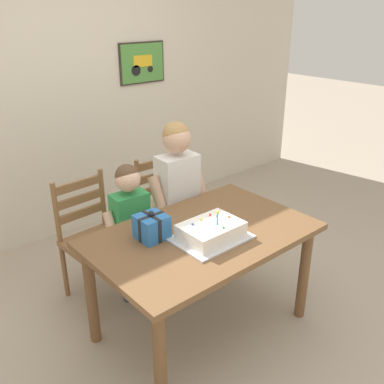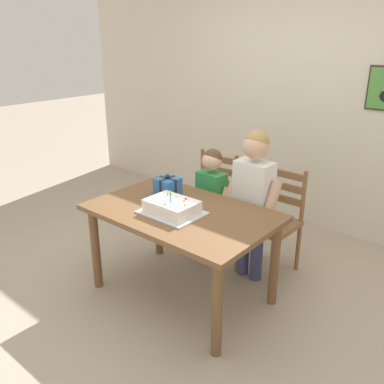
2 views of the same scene
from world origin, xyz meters
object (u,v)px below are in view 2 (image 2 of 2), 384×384
at_px(chair_left, 210,201).
at_px(child_older, 253,192).
at_px(birthday_cake, 172,207).
at_px(child_younger, 211,195).
at_px(chair_right, 272,221).
at_px(gift_box_red_large, 168,187).
at_px(dining_table, 182,222).

bearing_deg(chair_left, child_older, -19.90).
xyz_separation_m(chair_left, child_older, (0.60, -0.22, 0.31)).
relative_size(birthday_cake, child_younger, 0.42).
relative_size(birthday_cake, chair_right, 0.48).
relative_size(chair_left, child_older, 0.72).
distance_m(gift_box_red_large, chair_right, 0.95).
height_order(birthday_cake, child_younger, child_younger).
bearing_deg(gift_box_red_large, child_older, 38.11).
xyz_separation_m(birthday_cake, chair_right, (0.35, 0.88, -0.32)).
xyz_separation_m(birthday_cake, chair_left, (-0.33, 0.88, -0.32)).
bearing_deg(child_older, birthday_cake, -112.77).
distance_m(chair_left, child_younger, 0.33).
relative_size(dining_table, gift_box_red_large, 7.47).
height_order(child_older, child_younger, child_older).
height_order(chair_right, child_older, child_older).
relative_size(birthday_cake, child_older, 0.34).
xyz_separation_m(dining_table, birthday_cake, (-0.01, -0.09, 0.15)).
bearing_deg(gift_box_red_large, chair_left, 95.64).
bearing_deg(chair_right, dining_table, -113.18).
xyz_separation_m(dining_table, chair_right, (0.34, 0.79, -0.17)).
distance_m(dining_table, child_younger, 0.59).
xyz_separation_m(dining_table, child_older, (0.26, 0.57, 0.14)).
bearing_deg(birthday_cake, child_older, 67.23).
bearing_deg(gift_box_red_large, child_younger, 74.57).
xyz_separation_m(chair_right, child_younger, (-0.50, -0.22, 0.18)).
bearing_deg(chair_left, child_younger, -50.37).
distance_m(birthday_cake, child_younger, 0.69).
bearing_deg(gift_box_red_large, birthday_cake, -42.08).
distance_m(child_older, child_younger, 0.44).
distance_m(chair_right, child_older, 0.39).
distance_m(birthday_cake, gift_box_red_large, 0.36).
bearing_deg(chair_right, child_younger, -156.32).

